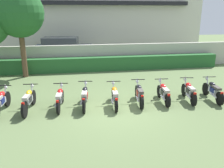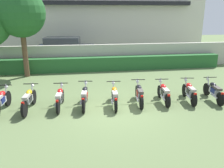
% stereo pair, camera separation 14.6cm
% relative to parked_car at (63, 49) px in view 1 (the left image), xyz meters
% --- Properties ---
extents(ground, '(60.00, 60.00, 0.00)m').
position_rel_parked_car_xyz_m(ground, '(2.38, -10.65, -0.94)').
color(ground, '#607547').
extents(building, '(22.14, 6.50, 8.61)m').
position_rel_parked_car_xyz_m(building, '(2.38, 6.08, 3.37)').
color(building, beige).
rests_on(building, ground).
extents(compound_wall, '(21.04, 0.30, 1.66)m').
position_rel_parked_car_xyz_m(compound_wall, '(2.38, -3.11, -0.11)').
color(compound_wall, '#BCB7A8').
rests_on(compound_wall, ground).
extents(hedge_row, '(16.83, 0.70, 0.92)m').
position_rel_parked_car_xyz_m(hedge_row, '(2.38, -3.81, -0.48)').
color(hedge_row, '#28602D').
rests_on(hedge_row, ground).
extents(parked_car, '(4.68, 2.49, 1.89)m').
position_rel_parked_car_xyz_m(parked_car, '(0.00, 0.00, 0.00)').
color(parked_car, navy).
rests_on(parked_car, ground).
extents(tree_far_side, '(2.82, 2.82, 5.17)m').
position_rel_parked_car_xyz_m(tree_far_side, '(-2.12, -4.64, 2.79)').
color(tree_far_side, brown).
rests_on(tree_far_side, ground).
extents(motorcycle_in_row_0, '(0.60, 1.91, 0.98)m').
position_rel_parked_car_xyz_m(motorcycle_in_row_0, '(-2.04, -10.08, -0.48)').
color(motorcycle_in_row_0, black).
rests_on(motorcycle_in_row_0, ground).
extents(motorcycle_in_row_1, '(0.60, 1.95, 0.97)m').
position_rel_parked_car_xyz_m(motorcycle_in_row_1, '(-1.02, -10.06, -0.48)').
color(motorcycle_in_row_1, black).
rests_on(motorcycle_in_row_1, ground).
extents(motorcycle_in_row_2, '(0.60, 1.79, 0.94)m').
position_rel_parked_car_xyz_m(motorcycle_in_row_2, '(0.19, -10.00, -0.50)').
color(motorcycle_in_row_2, black).
rests_on(motorcycle_in_row_2, ground).
extents(motorcycle_in_row_3, '(0.60, 1.94, 0.97)m').
position_rel_parked_car_xyz_m(motorcycle_in_row_3, '(1.20, -10.01, -0.48)').
color(motorcycle_in_row_3, black).
rests_on(motorcycle_in_row_3, ground).
extents(motorcycle_in_row_4, '(0.60, 1.88, 0.94)m').
position_rel_parked_car_xyz_m(motorcycle_in_row_4, '(2.43, -10.12, -0.50)').
color(motorcycle_in_row_4, black).
rests_on(motorcycle_in_row_4, ground).
extents(motorcycle_in_row_5, '(0.60, 1.86, 0.96)m').
position_rel_parked_car_xyz_m(motorcycle_in_row_5, '(3.51, -10.05, -0.49)').
color(motorcycle_in_row_5, black).
rests_on(motorcycle_in_row_5, ground).
extents(motorcycle_in_row_6, '(0.60, 1.77, 0.94)m').
position_rel_parked_car_xyz_m(motorcycle_in_row_6, '(4.61, -10.04, -0.50)').
color(motorcycle_in_row_6, black).
rests_on(motorcycle_in_row_6, ground).
extents(motorcycle_in_row_7, '(0.60, 1.81, 0.95)m').
position_rel_parked_car_xyz_m(motorcycle_in_row_7, '(5.77, -10.07, -0.49)').
color(motorcycle_in_row_7, black).
rests_on(motorcycle_in_row_7, ground).
extents(motorcycle_in_row_8, '(0.60, 1.90, 0.95)m').
position_rel_parked_car_xyz_m(motorcycle_in_row_8, '(6.88, -10.15, -0.49)').
color(motorcycle_in_row_8, black).
rests_on(motorcycle_in_row_8, ground).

